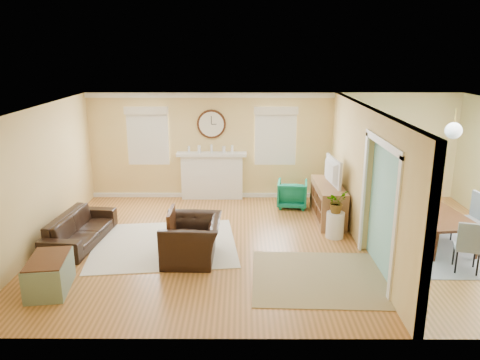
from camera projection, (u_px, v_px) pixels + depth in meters
name	position (u px, v px, depth m)	size (l,w,h in m)	color
floor	(282.00, 245.00, 8.91)	(9.00, 9.00, 0.00)	brown
wall_back	(273.00, 146.00, 11.45)	(9.00, 0.02, 2.60)	#D9B568
wall_front	(305.00, 246.00, 5.67)	(9.00, 0.02, 2.60)	#D9B568
wall_left	(39.00, 179.00, 8.58)	(0.02, 6.00, 2.60)	#D9B568
ceiling	(285.00, 108.00, 8.21)	(9.00, 6.00, 0.02)	white
partition	(362.00, 172.00, 8.81)	(0.17, 6.00, 2.60)	#D9B568
fireplace	(212.00, 175.00, 11.53)	(1.70, 0.30, 1.17)	white
wall_clock	(211.00, 124.00, 11.27)	(0.70, 0.07, 0.70)	#492210
window_left	(148.00, 132.00, 11.31)	(1.05, 0.13, 1.42)	white
window_right	(276.00, 132.00, 11.30)	(1.05, 0.13, 1.42)	white
pendant	(453.00, 131.00, 8.30)	(0.30, 0.30, 0.55)	gold
rug_cream	(165.00, 244.00, 8.92)	(2.67, 2.32, 0.01)	beige
rug_jute	(325.00, 278.00, 7.62)	(2.37, 1.94, 0.01)	#978559
rug_grey	(433.00, 243.00, 9.00)	(2.42, 3.02, 0.01)	slate
sofa	(80.00, 229.00, 8.95)	(1.94, 0.76, 0.57)	black
eames_chair	(192.00, 240.00, 8.21)	(1.14, 1.00, 0.74)	black
green_chair	(292.00, 194.00, 10.98)	(0.67, 0.69, 0.63)	#016543
trunk	(49.00, 274.00, 7.19)	(0.69, 1.00, 0.54)	gray
credenza	(328.00, 202.00, 10.13)	(0.55, 1.62, 0.80)	olive
tv	(329.00, 171.00, 9.94)	(1.01, 0.13, 0.58)	black
garden_stool	(335.00, 225.00, 9.21)	(0.35, 0.35, 0.52)	white
potted_plant	(336.00, 202.00, 9.08)	(0.40, 0.35, 0.44)	#337F33
dining_table	(435.00, 228.00, 8.92)	(1.73, 0.96, 0.61)	#492210
dining_chair_n	(419.00, 199.00, 9.96)	(0.49, 0.49, 0.88)	slate
dining_chair_s	(468.00, 241.00, 7.73)	(0.50, 0.50, 0.91)	slate
dining_chair_w	(401.00, 218.00, 8.87)	(0.41, 0.41, 0.86)	white
dining_chair_e	(469.00, 215.00, 8.79)	(0.50, 0.50, 1.01)	slate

